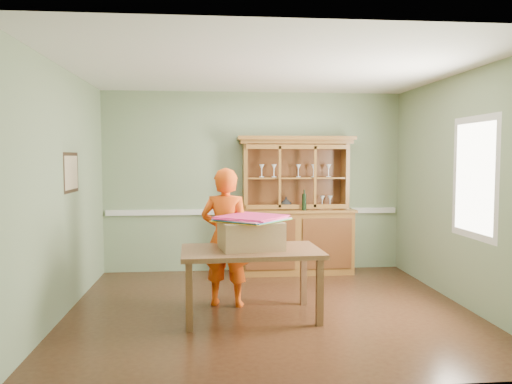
{
  "coord_description": "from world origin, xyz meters",
  "views": [
    {
      "loc": [
        -0.66,
        -5.53,
        1.72
      ],
      "look_at": [
        -0.11,
        0.4,
        1.31
      ],
      "focal_mm": 35.0,
      "sensor_mm": 36.0,
      "label": 1
    }
  ],
  "objects": [
    {
      "name": "dining_table",
      "position": [
        -0.23,
        -0.26,
        0.65
      ],
      "size": [
        1.52,
        0.95,
        0.74
      ],
      "rotation": [
        0.0,
        0.0,
        0.04
      ],
      "color": "brown",
      "rests_on": "floor"
    },
    {
      "name": "ceiling",
      "position": [
        0.0,
        0.0,
        2.7
      ],
      "size": [
        4.5,
        4.5,
        0.0
      ],
      "primitive_type": "plane",
      "rotation": [
        3.14,
        0.0,
        0.0
      ],
      "color": "white",
      "rests_on": "wall_back"
    },
    {
      "name": "wall_back",
      "position": [
        0.0,
        2.0,
        1.35
      ],
      "size": [
        4.5,
        0.0,
        4.5
      ],
      "primitive_type": "plane",
      "rotation": [
        1.57,
        0.0,
        0.0
      ],
      "color": "gray",
      "rests_on": "floor"
    },
    {
      "name": "wall_right",
      "position": [
        2.25,
        0.0,
        1.35
      ],
      "size": [
        0.0,
        4.0,
        4.0
      ],
      "primitive_type": "plane",
      "rotation": [
        1.57,
        0.0,
        -1.57
      ],
      "color": "gray",
      "rests_on": "floor"
    },
    {
      "name": "wall_front",
      "position": [
        0.0,
        -2.0,
        1.35
      ],
      "size": [
        4.5,
        0.0,
        4.5
      ],
      "primitive_type": "plane",
      "rotation": [
        -1.57,
        0.0,
        0.0
      ],
      "color": "gray",
      "rests_on": "floor"
    },
    {
      "name": "cardboard_box",
      "position": [
        -0.23,
        -0.24,
        0.89
      ],
      "size": [
        0.71,
        0.61,
        0.3
      ],
      "primitive_type": "cube",
      "rotation": [
        0.0,
        0.0,
        0.16
      ],
      "color": "#A17E53",
      "rests_on": "dining_table"
    },
    {
      "name": "china_hutch",
      "position": [
        0.61,
        1.77,
        0.72
      ],
      "size": [
        1.73,
        0.57,
        2.03
      ],
      "color": "olive",
      "rests_on": "floor"
    },
    {
      "name": "window_panel",
      "position": [
        2.23,
        -0.3,
        1.5
      ],
      "size": [
        0.03,
        0.96,
        1.36
      ],
      "color": "silver",
      "rests_on": "wall_right"
    },
    {
      "name": "floor",
      "position": [
        0.0,
        0.0,
        0.0
      ],
      "size": [
        4.5,
        4.5,
        0.0
      ],
      "primitive_type": "plane",
      "color": "#452816",
      "rests_on": "ground"
    },
    {
      "name": "kite_stack",
      "position": [
        -0.22,
        -0.22,
        1.07
      ],
      "size": [
        0.86,
        0.86,
        0.05
      ],
      "rotation": [
        0.0,
        0.0,
        0.9
      ],
      "color": "gold",
      "rests_on": "cardboard_box"
    },
    {
      "name": "chair_rail",
      "position": [
        0.0,
        1.98,
        0.9
      ],
      "size": [
        4.41,
        0.05,
        0.08
      ],
      "primitive_type": "cube",
      "color": "silver",
      "rests_on": "wall_back"
    },
    {
      "name": "framed_map",
      "position": [
        -2.23,
        0.3,
        1.55
      ],
      "size": [
        0.03,
        0.6,
        0.46
      ],
      "color": "black",
      "rests_on": "wall_left"
    },
    {
      "name": "wall_left",
      "position": [
        -2.25,
        0.0,
        1.35
      ],
      "size": [
        0.0,
        4.0,
        4.0
      ],
      "primitive_type": "plane",
      "rotation": [
        1.57,
        0.0,
        1.57
      ],
      "color": "gray",
      "rests_on": "floor"
    },
    {
      "name": "person",
      "position": [
        -0.49,
        0.19,
        0.8
      ],
      "size": [
        0.67,
        0.52,
        1.61
      ],
      "primitive_type": "imported",
      "rotation": [
        0.0,
        0.0,
        2.88
      ],
      "color": "#EF4F0F",
      "rests_on": "floor"
    }
  ]
}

